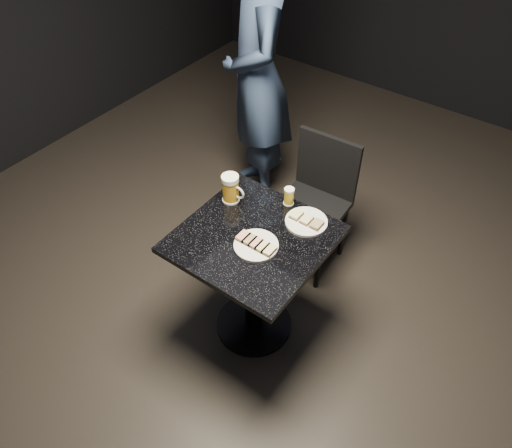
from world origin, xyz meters
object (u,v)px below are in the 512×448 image
at_px(beer_mug, 231,189).
at_px(beer_tumbler, 289,196).
at_px(plate_large, 256,245).
at_px(patron, 258,77).
at_px(table, 254,269).
at_px(plate_small, 306,222).
at_px(chair, 316,197).

height_order(beer_mug, beer_tumbler, beer_mug).
relative_size(plate_large, patron, 0.12).
distance_m(plate_large, table, 0.26).
xyz_separation_m(plate_small, table, (-0.16, -0.23, -0.25)).
height_order(patron, table, patron).
distance_m(plate_small, patron, 1.19).
bearing_deg(table, chair, 93.23).
distance_m(plate_small, chair, 0.56).
relative_size(beer_mug, chair, 0.18).
bearing_deg(plate_large, chair, 96.80).
xyz_separation_m(beer_mug, chair, (0.21, 0.55, -0.33)).
bearing_deg(plate_large, beer_tumbler, 97.39).
bearing_deg(beer_mug, chair, 68.60).
xyz_separation_m(beer_tumbler, chair, (-0.04, 0.39, -0.30)).
bearing_deg(table, beer_mug, 149.80).
bearing_deg(table, plate_small, 56.29).
height_order(patron, beer_tumbler, patron).
distance_m(plate_small, beer_tumbler, 0.17).
relative_size(table, beer_mug, 4.75).
bearing_deg(patron, chair, 19.18).
bearing_deg(beer_mug, patron, 117.92).
height_order(plate_large, patron, patron).
distance_m(beer_mug, chair, 0.67).
bearing_deg(plate_large, patron, 125.61).
bearing_deg(beer_mug, plate_large, -32.65).
xyz_separation_m(patron, table, (0.72, -1.03, -0.43)).
xyz_separation_m(patron, chair, (0.68, -0.33, -0.44)).
distance_m(patron, beer_tumbler, 1.03).
height_order(plate_large, table, plate_large).
relative_size(plate_small, table, 0.28).
distance_m(plate_large, beer_mug, 0.37).
bearing_deg(table, patron, 125.02).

